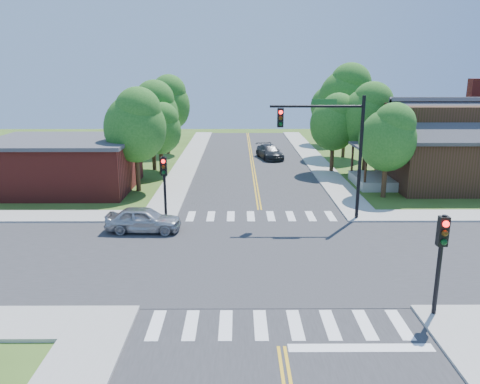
{
  "coord_description": "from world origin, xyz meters",
  "views": [
    {
      "loc": [
        -1.38,
        -20.6,
        8.51
      ],
      "look_at": [
        -1.26,
        3.68,
        2.2
      ],
      "focal_mm": 35.0,
      "sensor_mm": 36.0,
      "label": 1
    }
  ],
  "objects_px": {
    "signal_pole_nw": "(164,176)",
    "car_silver": "(143,220)",
    "house_ne": "(457,142)",
    "car_dgrey": "(270,152)",
    "signal_mast_ne": "(332,138)",
    "signal_pole_se": "(441,247)"
  },
  "relations": [
    {
      "from": "signal_mast_ne",
      "to": "car_dgrey",
      "type": "bearing_deg",
      "value": 96.21
    },
    {
      "from": "signal_pole_se",
      "to": "signal_pole_nw",
      "type": "height_order",
      "value": "same"
    },
    {
      "from": "signal_pole_nw",
      "to": "car_silver",
      "type": "relative_size",
      "value": 0.93
    },
    {
      "from": "signal_pole_se",
      "to": "car_dgrey",
      "type": "xyz_separation_m",
      "value": [
        -3.82,
        30.85,
        -1.99
      ]
    },
    {
      "from": "car_dgrey",
      "to": "car_silver",
      "type": "bearing_deg",
      "value": -124.73
    },
    {
      "from": "house_ne",
      "to": "car_dgrey",
      "type": "distance_m",
      "value": 17.48
    },
    {
      "from": "car_silver",
      "to": "signal_pole_se",
      "type": "bearing_deg",
      "value": -124.19
    },
    {
      "from": "signal_mast_ne",
      "to": "signal_pole_nw",
      "type": "bearing_deg",
      "value": -179.93
    },
    {
      "from": "signal_pole_nw",
      "to": "car_silver",
      "type": "xyz_separation_m",
      "value": [
        -0.89,
        -2.08,
        -1.98
      ]
    },
    {
      "from": "house_ne",
      "to": "car_dgrey",
      "type": "bearing_deg",
      "value": 140.5
    },
    {
      "from": "signal_mast_ne",
      "to": "house_ne",
      "type": "relative_size",
      "value": 0.55
    },
    {
      "from": "signal_mast_ne",
      "to": "car_silver",
      "type": "height_order",
      "value": "signal_mast_ne"
    },
    {
      "from": "signal_pole_nw",
      "to": "car_silver",
      "type": "height_order",
      "value": "signal_pole_nw"
    },
    {
      "from": "signal_mast_ne",
      "to": "signal_pole_se",
      "type": "relative_size",
      "value": 1.89
    },
    {
      "from": "signal_pole_nw",
      "to": "car_dgrey",
      "type": "distance_m",
      "value": 21.08
    },
    {
      "from": "car_silver",
      "to": "car_dgrey",
      "type": "height_order",
      "value": "car_silver"
    },
    {
      "from": "signal_pole_se",
      "to": "car_dgrey",
      "type": "height_order",
      "value": "signal_pole_se"
    },
    {
      "from": "house_ne",
      "to": "car_silver",
      "type": "height_order",
      "value": "house_ne"
    },
    {
      "from": "house_ne",
      "to": "car_silver",
      "type": "xyz_separation_m",
      "value": [
        -21.6,
        -10.73,
        -2.64
      ]
    },
    {
      "from": "signal_mast_ne",
      "to": "car_silver",
      "type": "bearing_deg",
      "value": -168.65
    },
    {
      "from": "signal_mast_ne",
      "to": "house_ne",
      "type": "height_order",
      "value": "signal_mast_ne"
    },
    {
      "from": "car_silver",
      "to": "car_dgrey",
      "type": "relative_size",
      "value": 0.83
    }
  ]
}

